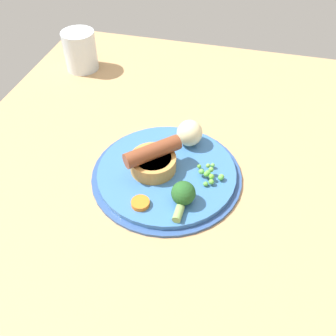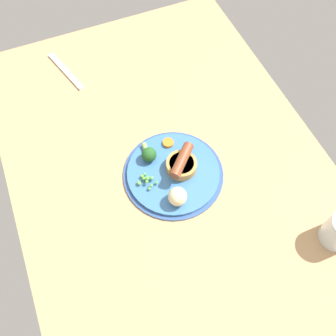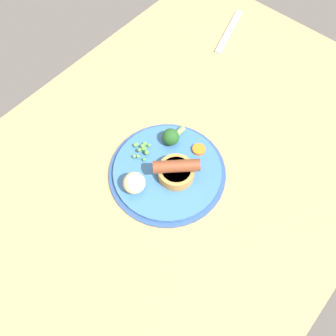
% 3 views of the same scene
% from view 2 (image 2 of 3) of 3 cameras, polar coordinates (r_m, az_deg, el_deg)
% --- Properties ---
extents(dining_table, '(1.10, 0.80, 0.03)m').
position_cam_2_polar(dining_table, '(1.00, -0.54, 1.42)').
color(dining_table, tan).
rests_on(dining_table, ground).
extents(dinner_plate, '(0.26, 0.26, 0.01)m').
position_cam_2_polar(dinner_plate, '(0.95, 0.67, -0.86)').
color(dinner_plate, '#2D4C84').
rests_on(dinner_plate, dining_table).
extents(sausage_pudding, '(0.09, 0.09, 0.05)m').
position_cam_2_polar(sausage_pudding, '(0.93, 2.08, 0.64)').
color(sausage_pudding, '#BC8442').
rests_on(sausage_pudding, dinner_plate).
extents(pea_pile, '(0.05, 0.05, 0.02)m').
position_cam_2_polar(pea_pile, '(0.93, -3.34, -1.83)').
color(pea_pile, '#5FAA4D').
rests_on(pea_pile, dinner_plate).
extents(broccoli_floret_far, '(0.06, 0.04, 0.04)m').
position_cam_2_polar(broccoli_floret_far, '(0.96, -3.05, 2.36)').
color(broccoli_floret_far, '#235623').
rests_on(broccoli_floret_far, dinner_plate).
extents(potato_chunk_0, '(0.06, 0.06, 0.05)m').
position_cam_2_polar(potato_chunk_0, '(0.89, 1.46, -4.36)').
color(potato_chunk_0, beige).
rests_on(potato_chunk_0, dinner_plate).
extents(carrot_slice_0, '(0.04, 0.04, 0.01)m').
position_cam_2_polar(carrot_slice_0, '(0.99, 0.03, 3.87)').
color(carrot_slice_0, orange).
rests_on(carrot_slice_0, dinner_plate).
extents(fork, '(0.18, 0.07, 0.01)m').
position_cam_2_polar(fork, '(1.21, -15.32, 14.06)').
color(fork, silver).
rests_on(fork, dining_table).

